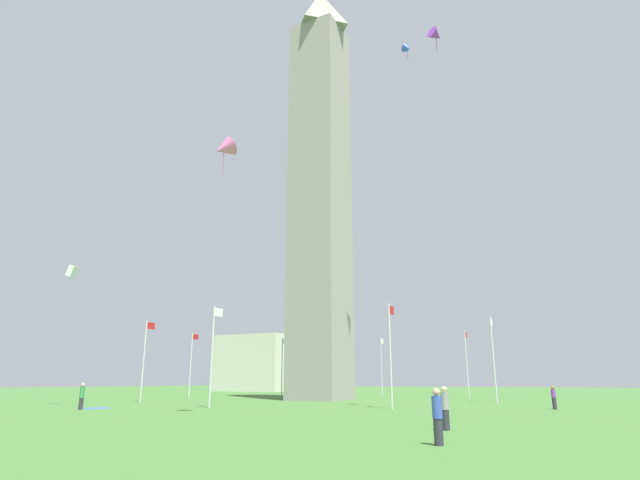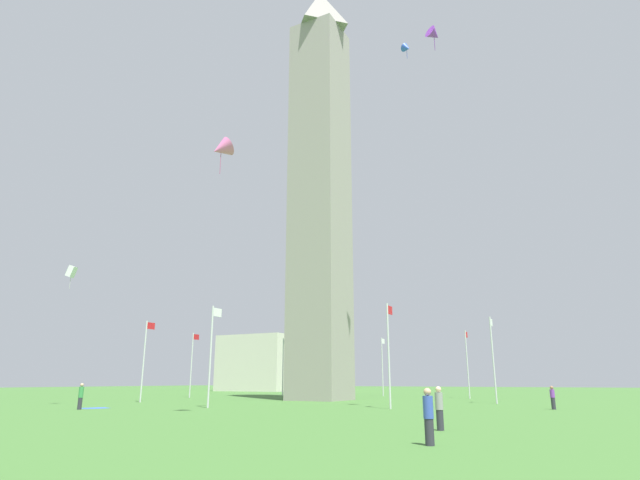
# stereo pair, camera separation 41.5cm
# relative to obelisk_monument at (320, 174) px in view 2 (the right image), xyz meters

# --- Properties ---
(ground_plane) EXTENTS (260.00, 260.00, 0.00)m
(ground_plane) POSITION_rel_obelisk_monument_xyz_m (0.00, 0.00, -24.94)
(ground_plane) COLOR #3D6B2D
(obelisk_monument) EXTENTS (5.49, 5.49, 49.87)m
(obelisk_monument) POSITION_rel_obelisk_monument_xyz_m (0.00, 0.00, 0.00)
(obelisk_monument) COLOR gray
(obelisk_monument) RESTS_ON ground
(flagpole_n) EXTENTS (1.12, 0.14, 7.58)m
(flagpole_n) POSITION_rel_obelisk_monument_xyz_m (17.64, 0.00, -20.76)
(flagpole_n) COLOR silver
(flagpole_n) RESTS_ON ground
(flagpole_ne) EXTENTS (1.12, 0.14, 7.58)m
(flagpole_ne) POSITION_rel_obelisk_monument_xyz_m (12.49, 12.43, -20.76)
(flagpole_ne) COLOR silver
(flagpole_ne) RESTS_ON ground
(flagpole_e) EXTENTS (1.12, 0.14, 7.58)m
(flagpole_e) POSITION_rel_obelisk_monument_xyz_m (0.06, 17.57, -20.76)
(flagpole_e) COLOR silver
(flagpole_e) RESTS_ON ground
(flagpole_se) EXTENTS (1.12, 0.14, 7.58)m
(flagpole_se) POSITION_rel_obelisk_monument_xyz_m (-12.36, 12.43, -20.76)
(flagpole_se) COLOR silver
(flagpole_se) RESTS_ON ground
(flagpole_s) EXTENTS (1.12, 0.14, 7.58)m
(flagpole_s) POSITION_rel_obelisk_monument_xyz_m (-17.51, 0.00, -20.76)
(flagpole_s) COLOR silver
(flagpole_s) RESTS_ON ground
(flagpole_sw) EXTENTS (1.12, 0.14, 7.58)m
(flagpole_sw) POSITION_rel_obelisk_monument_xyz_m (-12.36, -12.43, -20.76)
(flagpole_sw) COLOR silver
(flagpole_sw) RESTS_ON ground
(flagpole_w) EXTENTS (1.12, 0.14, 7.58)m
(flagpole_w) POSITION_rel_obelisk_monument_xyz_m (0.06, -17.57, -20.76)
(flagpole_w) COLOR silver
(flagpole_w) RESTS_ON ground
(flagpole_nw) EXTENTS (1.12, 0.14, 7.58)m
(flagpole_nw) POSITION_rel_obelisk_monument_xyz_m (12.49, -12.43, -20.76)
(flagpole_nw) COLOR silver
(flagpole_nw) RESTS_ON ground
(person_green_shirt) EXTENTS (0.32, 0.32, 1.78)m
(person_green_shirt) POSITION_rel_obelisk_monument_xyz_m (-23.63, 6.39, -24.05)
(person_green_shirt) COLOR #2D2D38
(person_green_shirt) RESTS_ON ground
(person_purple_shirt) EXTENTS (0.32, 0.32, 1.60)m
(person_purple_shirt) POSITION_rel_obelisk_monument_xyz_m (-7.75, -22.81, -24.14)
(person_purple_shirt) COLOR #2D2D38
(person_purple_shirt) RESTS_ON ground
(person_blue_shirt) EXTENTS (0.32, 0.32, 1.73)m
(person_blue_shirt) POSITION_rel_obelisk_monument_xyz_m (-32.39, -21.33, -24.08)
(person_blue_shirt) COLOR #2D2D38
(person_blue_shirt) RESTS_ON ground
(person_gray_shirt) EXTENTS (0.32, 0.32, 1.73)m
(person_gray_shirt) POSITION_rel_obelisk_monument_xyz_m (-27.23, -20.21, -24.08)
(person_gray_shirt) COLOR #2D2D38
(person_gray_shirt) RESTS_ON ground
(kite_blue_delta) EXTENTS (1.16, 1.33, 1.74)m
(kite_blue_delta) POSITION_rel_obelisk_monument_xyz_m (-6.00, -12.94, 8.67)
(kite_blue_delta) COLOR blue
(kite_purple_delta) EXTENTS (1.51, 1.46, 2.00)m
(kite_purple_delta) POSITION_rel_obelisk_monument_xyz_m (-14.79, -17.91, 2.68)
(kite_purple_delta) COLOR purple
(kite_pink_delta) EXTENTS (1.98, 1.87, 2.50)m
(kite_pink_delta) POSITION_rel_obelisk_monument_xyz_m (-25.65, -6.73, -8.87)
(kite_pink_delta) COLOR pink
(kite_white_box) EXTENTS (0.74, 0.94, 2.03)m
(kite_white_box) POSITION_rel_obelisk_monument_xyz_m (-20.82, 13.02, -13.95)
(kite_white_box) COLOR white
(distant_building) EXTENTS (25.76, 14.44, 10.53)m
(distant_building) POSITION_rel_obelisk_monument_xyz_m (45.20, 33.52, -19.67)
(distant_building) COLOR beige
(distant_building) RESTS_ON ground
(picnic_blanket_near_first_person) EXTENTS (2.17, 1.93, 0.01)m
(picnic_blanket_near_first_person) POSITION_rel_obelisk_monument_xyz_m (-21.80, 7.07, -24.93)
(picnic_blanket_near_first_person) COLOR blue
(picnic_blanket_near_first_person) RESTS_ON ground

